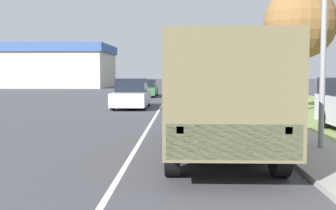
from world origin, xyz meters
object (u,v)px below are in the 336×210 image
car_nearest_ahead (131,95)px  military_truck (217,91)px  car_third_ahead (185,84)px  car_second_ahead (146,89)px

car_nearest_ahead → military_truck: bearing=-74.7°
car_nearest_ahead → car_third_ahead: size_ratio=1.08×
military_truck → car_nearest_ahead: military_truck is taller
car_third_ahead → military_truck: bearing=-89.3°
car_second_ahead → car_nearest_ahead: bearing=-89.2°
car_third_ahead → car_nearest_ahead: bearing=-97.8°
car_second_ahead → military_truck: bearing=-81.2°
car_second_ahead → car_third_ahead: car_third_ahead is taller
car_nearest_ahead → car_third_ahead: 24.04m
car_nearest_ahead → car_second_ahead: bearing=90.8°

